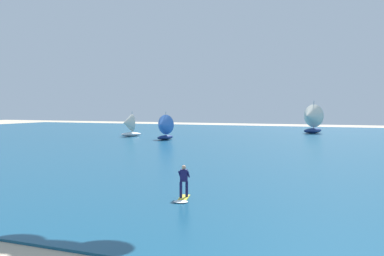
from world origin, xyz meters
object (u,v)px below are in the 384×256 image
Objects in this scene: kitesurfer at (183,187)px; sailboat_anchored_offshore at (163,127)px; sailboat_mid_left at (128,125)px; sailboat_trailing at (311,118)px.

kitesurfer is 38.14m from sailboat_anchored_offshore.
sailboat_trailing is (25.04, 18.54, 0.79)m from sailboat_mid_left.
sailboat_mid_left is at bearing -143.49° from sailboat_trailing.
sailboat_anchored_offshore is at bearing -127.39° from sailboat_trailing.
sailboat_mid_left is 0.69× the size of sailboat_trailing.
sailboat_trailing reaches higher than kitesurfer.
kitesurfer is 56.24m from sailboat_trailing.
kitesurfer is at bearing -89.44° from sailboat_trailing.
sailboat_mid_left is 31.17m from sailboat_trailing.
sailboat_anchored_offshore reaches higher than kitesurfer.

